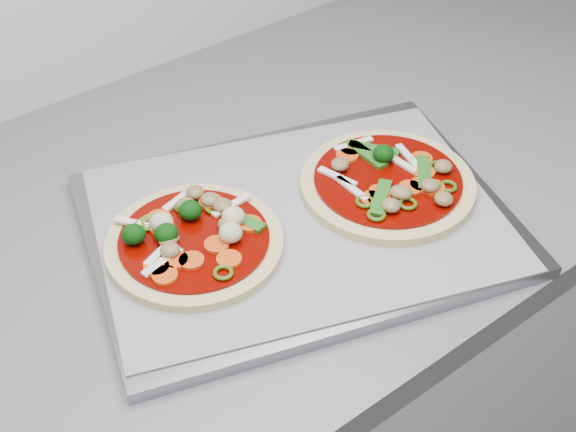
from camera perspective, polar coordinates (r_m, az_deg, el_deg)
base_cabinet at (r=1.32m, az=4.15°, el=-11.13°), size 3.60×0.60×0.86m
countertop at (r=1.00m, az=5.37°, el=4.80°), size 3.60×0.60×0.04m
baking_tray at (r=0.85m, az=0.75°, el=-0.55°), size 0.51×0.43×0.01m
parchment at (r=0.84m, az=0.75°, el=-0.14°), size 0.49×0.42×0.00m
pizza_left at (r=0.81m, az=-6.76°, el=-1.55°), size 0.19×0.19×0.03m
pizza_right at (r=0.88m, az=7.19°, el=2.41°), size 0.26×0.26×0.03m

